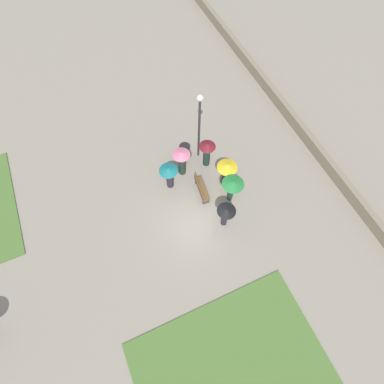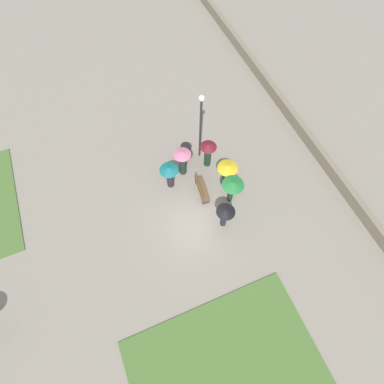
{
  "view_description": "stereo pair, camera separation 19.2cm",
  "coord_description": "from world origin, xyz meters",
  "views": [
    {
      "loc": [
        -5.65,
        2.76,
        14.91
      ],
      "look_at": [
        1.17,
        -0.28,
        0.67
      ],
      "focal_mm": 28.0,
      "sensor_mm": 36.0,
      "label": 1
    },
    {
      "loc": [
        -5.73,
        2.58,
        14.91
      ],
      "look_at": [
        1.17,
        -0.28,
        0.67
      ],
      "focal_mm": 28.0,
      "sensor_mm": 36.0,
      "label": 2
    }
  ],
  "objects": [
    {
      "name": "park_bench",
      "position": [
        1.26,
        -0.85,
        0.46
      ],
      "size": [
        1.61,
        0.6,
        0.9
      ],
      "rotation": [
        0.0,
        0.0,
        -0.12
      ],
      "color": "brown",
      "rests_on": "ground_plane"
    },
    {
      "name": "ground_plane",
      "position": [
        0.0,
        0.0,
        0.0
      ],
      "size": [
        90.0,
        90.0,
        0.0
      ],
      "primitive_type": "plane",
      "color": "gray"
    },
    {
      "name": "parapet_wall",
      "position": [
        0.0,
        -8.26,
        0.38
      ],
      "size": [
        45.0,
        0.35,
        0.76
      ],
      "color": "gray",
      "rests_on": "ground_plane"
    },
    {
      "name": "crowd_person_teal",
      "position": [
        2.39,
        0.53,
        1.23
      ],
      "size": [
        1.01,
        1.01,
        1.81
      ],
      "rotation": [
        0.0,
        0.0,
        3.67
      ],
      "color": "#2D2333",
      "rests_on": "ground_plane"
    },
    {
      "name": "lamp_post",
      "position": [
        3.66,
        -1.79,
        3.03
      ],
      "size": [
        0.32,
        0.32,
        4.77
      ],
      "color": "#2D2D30",
      "rests_on": "ground_plane"
    },
    {
      "name": "trash_bin",
      "position": [
        3.91,
        -1.02,
        0.49
      ],
      "size": [
        0.6,
        0.6,
        0.98
      ],
      "color": "#232326",
      "rests_on": "ground_plane"
    },
    {
      "name": "crowd_person_black",
      "position": [
        -0.9,
        -1.19,
        1.28
      ],
      "size": [
        0.95,
        0.95,
        1.79
      ],
      "rotation": [
        0.0,
        0.0,
        0.56
      ],
      "color": "#2D2333",
      "rests_on": "ground_plane"
    },
    {
      "name": "crowd_person_yellow",
      "position": [
        1.32,
        -2.37,
        1.27
      ],
      "size": [
        1.1,
        1.1,
        1.82
      ],
      "rotation": [
        0.0,
        0.0,
        0.39
      ],
      "color": "#2D2333",
      "rests_on": "ground_plane"
    },
    {
      "name": "crowd_person_green",
      "position": [
        0.29,
        -2.16,
        1.46
      ],
      "size": [
        1.15,
        1.15,
        1.86
      ],
      "rotation": [
        0.0,
        0.0,
        4.63
      ],
      "color": "#1E3328",
      "rests_on": "ground_plane"
    },
    {
      "name": "crowd_person_pink",
      "position": [
        2.92,
        -0.44,
        1.23
      ],
      "size": [
        0.96,
        0.96,
        1.97
      ],
      "rotation": [
        0.0,
        0.0,
        5.47
      ],
      "color": "#1E3328",
      "rests_on": "ground_plane"
    },
    {
      "name": "crowd_person_maroon",
      "position": [
        2.91,
        -1.96,
        1.22
      ],
      "size": [
        0.92,
        0.92,
        1.91
      ],
      "rotation": [
        0.0,
        0.0,
        3.32
      ],
      "color": "#1E3328",
      "rests_on": "ground_plane"
    }
  ]
}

